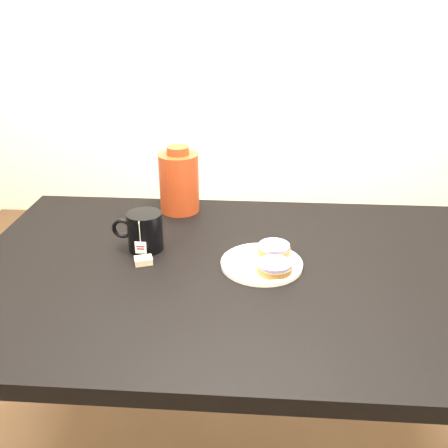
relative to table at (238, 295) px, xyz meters
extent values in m
cube|color=beige|center=(0.00, 2.00, 0.68)|extent=(3.50, 0.02, 2.70)
cube|color=black|center=(0.00, 0.00, 0.06)|extent=(1.40, 0.90, 0.04)
cylinder|color=black|center=(-0.64, 0.39, -0.31)|extent=(0.06, 0.06, 0.71)
cylinder|color=black|center=(0.64, 0.39, -0.31)|extent=(0.06, 0.06, 0.71)
cylinder|color=white|center=(0.06, 0.01, 0.09)|extent=(0.21, 0.21, 0.01)
torus|color=white|center=(0.06, 0.01, 0.09)|extent=(0.21, 0.21, 0.01)
cylinder|color=brown|center=(0.09, 0.06, 0.10)|extent=(0.12, 0.12, 0.02)
cylinder|color=#917CA7|center=(0.09, 0.06, 0.12)|extent=(0.11, 0.11, 0.01)
cylinder|color=brown|center=(0.09, -0.04, 0.10)|extent=(0.11, 0.11, 0.02)
cylinder|color=#917CA7|center=(0.09, -0.04, 0.12)|extent=(0.11, 0.11, 0.01)
cylinder|color=black|center=(-0.26, 0.09, 0.14)|extent=(0.10, 0.10, 0.11)
cylinder|color=black|center=(-0.26, 0.09, 0.18)|extent=(0.08, 0.08, 0.00)
torus|color=black|center=(-0.32, 0.09, 0.14)|extent=(0.06, 0.01, 0.06)
cylinder|color=beige|center=(-0.26, 0.03, 0.16)|extent=(0.00, 0.00, 0.06)
cube|color=white|center=(-0.26, 0.03, 0.11)|extent=(0.03, 0.00, 0.03)
cube|color=#C6B793|center=(-0.25, 0.00, 0.09)|extent=(0.05, 0.05, 0.02)
cylinder|color=maroon|center=(-0.20, 0.36, 0.18)|extent=(0.13, 0.13, 0.19)
cylinder|color=maroon|center=(-0.20, 0.36, 0.28)|extent=(0.07, 0.07, 0.02)
camera|label=1|loc=(0.04, -1.11, 0.72)|focal=40.00mm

